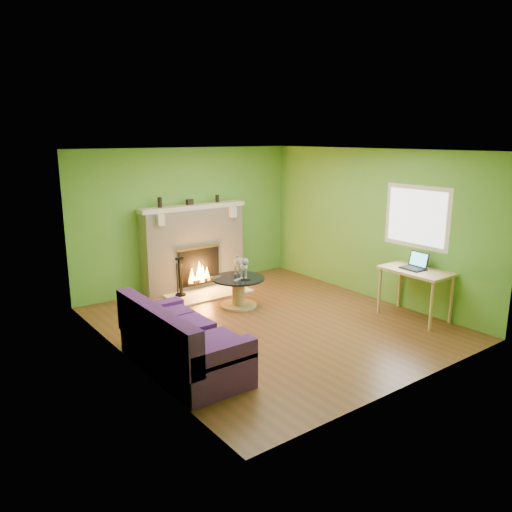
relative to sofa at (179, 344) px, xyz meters
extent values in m
plane|color=brown|center=(1.86, 0.55, -0.33)|extent=(5.00, 5.00, 0.00)
plane|color=white|center=(1.86, 0.55, 2.27)|extent=(5.00, 5.00, 0.00)
plane|color=#558E2E|center=(1.86, 3.05, 0.97)|extent=(5.00, 0.00, 5.00)
plane|color=#558E2E|center=(1.86, -1.95, 0.97)|extent=(5.00, 0.00, 5.00)
plane|color=#558E2E|center=(-0.39, 0.55, 0.97)|extent=(0.00, 5.00, 5.00)
plane|color=#558E2E|center=(4.11, 0.55, 0.97)|extent=(0.00, 5.00, 5.00)
plane|color=silver|center=(4.10, -0.35, 1.22)|extent=(0.00, 1.20, 1.20)
plane|color=white|center=(4.09, -0.35, 1.22)|extent=(0.00, 1.06, 1.06)
cube|color=beige|center=(1.86, 2.88, 0.42)|extent=(2.00, 0.35, 1.50)
cube|color=black|center=(1.86, 2.69, 0.11)|extent=(0.85, 0.03, 0.68)
cube|color=gold|center=(1.86, 2.68, 0.47)|extent=(0.91, 0.02, 0.04)
cylinder|color=black|center=(1.86, 2.65, -0.17)|extent=(0.55, 0.07, 0.07)
cube|color=beige|center=(1.86, 2.85, 1.21)|extent=(2.10, 0.28, 0.08)
cube|color=beige|center=(1.11, 2.66, 1.07)|extent=(0.12, 0.10, 0.20)
cube|color=beige|center=(2.61, 2.66, 1.07)|extent=(0.12, 0.10, 0.20)
cube|color=beige|center=(1.86, 2.35, -0.32)|extent=(1.50, 0.75, 0.03)
cube|color=beige|center=(1.86, 2.85, 1.21)|extent=(2.10, 0.28, 0.08)
cube|color=#4B1960|center=(0.06, -0.01, -0.12)|extent=(0.86, 1.91, 0.43)
cube|color=#4B1960|center=(-0.29, -0.01, 0.26)|extent=(0.20, 1.91, 0.54)
cube|color=#4B1960|center=(0.06, -0.86, 0.16)|extent=(0.86, 0.20, 0.22)
cube|color=#4B1960|center=(0.06, 0.85, 0.16)|extent=(0.86, 0.20, 0.22)
cube|color=#4B1960|center=(0.11, -0.54, 0.16)|extent=(0.68, 0.51, 0.12)
cube|color=#4B1960|center=(0.11, 0.09, 0.16)|extent=(0.68, 0.51, 0.12)
cube|color=#4B1960|center=(0.11, 0.63, 0.16)|extent=(0.68, 0.51, 0.12)
cylinder|color=tan|center=(1.92, 1.49, -0.31)|extent=(0.61, 0.61, 0.03)
cylinder|color=tan|center=(1.92, 1.49, -0.08)|extent=(0.22, 0.22, 0.43)
cylinder|color=black|center=(1.92, 1.49, 0.15)|extent=(0.88, 0.88, 0.03)
cube|color=tan|center=(3.81, -0.62, 0.44)|extent=(0.62, 1.06, 0.04)
cylinder|color=tan|center=(3.55, -1.10, 0.04)|extent=(0.05, 0.05, 0.75)
cylinder|color=tan|center=(4.06, -1.10, 0.04)|extent=(0.05, 0.05, 0.75)
cylinder|color=tan|center=(3.55, -0.14, 0.04)|extent=(0.05, 0.05, 0.75)
cylinder|color=tan|center=(4.06, -0.14, 0.04)|extent=(0.05, 0.05, 0.75)
cube|color=gray|center=(1.82, 1.37, 0.17)|extent=(0.18, 0.10, 0.02)
cube|color=black|center=(1.94, 1.31, 0.17)|extent=(0.16, 0.11, 0.02)
cylinder|color=black|center=(1.22, 2.88, 1.34)|extent=(0.08, 0.08, 0.18)
cylinder|color=black|center=(2.40, 2.88, 1.32)|extent=(0.07, 0.07, 0.14)
cube|color=black|center=(1.81, 2.88, 1.30)|extent=(0.12, 0.08, 0.10)
camera|label=1|loc=(-2.63, -5.11, 2.47)|focal=35.00mm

